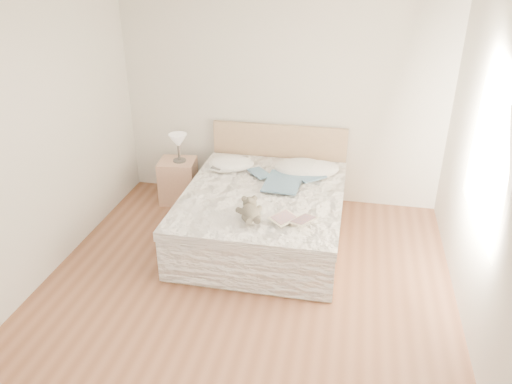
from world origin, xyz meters
TOP-DOWN VIEW (x-y plane):
  - floor at (0.00, 0.00)m, footprint 4.00×4.50m
  - wall_back at (0.00, 2.25)m, footprint 4.00×0.02m
  - wall_front at (0.00, -2.25)m, footprint 4.00×0.02m
  - wall_left at (-2.00, 0.00)m, footprint 0.02×4.50m
  - wall_right at (2.00, 0.00)m, footprint 0.02×4.50m
  - window at (1.99, 0.30)m, footprint 0.02×1.30m
  - bed at (0.00, 1.19)m, footprint 1.72×2.14m
  - nightstand at (-1.25, 1.83)m, footprint 0.50×0.45m
  - table_lamp at (-1.21, 1.83)m, footprint 0.26×0.26m
  - pillow_left at (-0.51, 1.70)m, footprint 0.59×0.45m
  - pillow_middle at (0.34, 1.74)m, footprint 0.70×0.54m
  - pillow_right at (0.52, 1.74)m, footprint 0.65×0.56m
  - blouse at (0.18, 1.34)m, footprint 0.65×0.69m
  - photo_book at (-0.57, 1.57)m, footprint 0.33×0.24m
  - childrens_book at (0.41, 0.52)m, footprint 0.47×0.44m
  - teddy_bear at (0.00, 0.44)m, footprint 0.33×0.39m

SIDE VIEW (x-z plane):
  - floor at x=0.00m, z-range 0.00..0.00m
  - nightstand at x=-1.25m, z-range 0.00..0.56m
  - bed at x=0.00m, z-range -0.19..0.81m
  - blouse at x=0.18m, z-range 0.62..0.64m
  - photo_book at x=-0.57m, z-range 0.62..0.64m
  - childrens_book at x=0.41m, z-range 0.62..0.64m
  - pillow_left at x=-0.51m, z-range 0.56..0.72m
  - pillow_middle at x=0.34m, z-range 0.54..0.74m
  - pillow_right at x=0.52m, z-range 0.56..0.72m
  - teddy_bear at x=0.00m, z-range 0.56..0.74m
  - table_lamp at x=-1.21m, z-range 0.64..1.00m
  - wall_back at x=0.00m, z-range 0.00..2.70m
  - wall_front at x=0.00m, z-range 0.00..2.70m
  - wall_left at x=-2.00m, z-range 0.00..2.70m
  - wall_right at x=2.00m, z-range 0.00..2.70m
  - window at x=1.99m, z-range 0.90..2.00m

